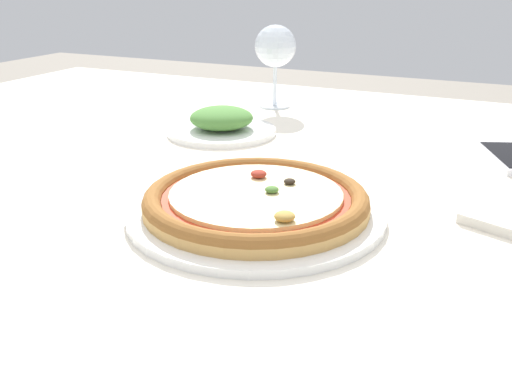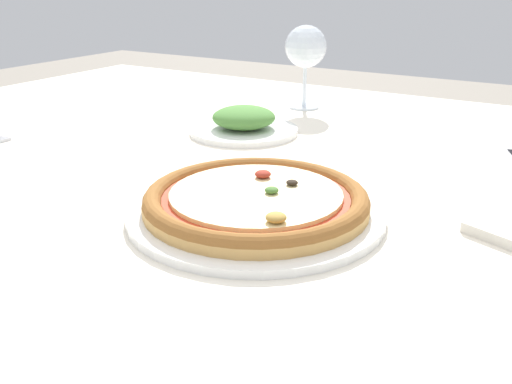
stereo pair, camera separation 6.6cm
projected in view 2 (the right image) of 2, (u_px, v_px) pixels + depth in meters
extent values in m
cube|color=brown|center=(208.00, 163.00, 0.93)|extent=(1.39, 1.08, 0.04)
cube|color=white|center=(207.00, 151.00, 0.92)|extent=(1.49, 1.18, 0.01)
cylinder|color=brown|center=(133.00, 197.00, 1.75)|extent=(0.06, 0.06, 0.67)
cylinder|color=white|center=(256.00, 212.00, 0.67)|extent=(0.30, 0.30, 0.01)
cylinder|color=tan|center=(256.00, 203.00, 0.66)|extent=(0.26, 0.26, 0.01)
torus|color=#935B28|center=(256.00, 198.00, 0.66)|extent=(0.26, 0.26, 0.02)
cylinder|color=#BC381E|center=(256.00, 197.00, 0.66)|extent=(0.22, 0.22, 0.00)
cylinder|color=beige|center=(256.00, 194.00, 0.66)|extent=(0.20, 0.20, 0.00)
ellipsoid|color=#2D2319|center=(292.00, 183.00, 0.68)|extent=(0.01, 0.01, 0.01)
ellipsoid|color=#4C7A33|center=(272.00, 190.00, 0.65)|extent=(0.02, 0.02, 0.01)
ellipsoid|color=#BC9342|center=(276.00, 217.00, 0.58)|extent=(0.02, 0.02, 0.01)
ellipsoid|color=#A83323|center=(263.00, 174.00, 0.70)|extent=(0.02, 0.02, 0.01)
cylinder|color=silver|center=(306.00, 107.00, 1.20)|extent=(0.06, 0.06, 0.00)
cylinder|color=silver|center=(306.00, 86.00, 1.18)|extent=(0.01, 0.01, 0.09)
sphere|color=silver|center=(308.00, 47.00, 1.15)|extent=(0.08, 0.08, 0.08)
cylinder|color=white|center=(242.00, 130.00, 1.01)|extent=(0.19, 0.19, 0.01)
ellipsoid|color=#4C8438|center=(242.00, 117.00, 1.00)|extent=(0.11, 0.11, 0.04)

